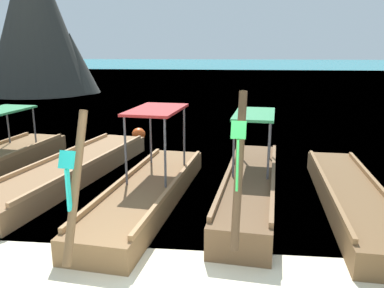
% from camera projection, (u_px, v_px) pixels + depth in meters
% --- Properties ---
extents(sea_water, '(120.00, 120.00, 0.00)m').
position_uv_depth(sea_water, '(227.00, 69.00, 64.53)').
color(sea_water, teal).
rests_on(sea_water, ground).
extents(longtail_boat_violet_ribbon, '(2.46, 6.87, 2.63)m').
position_uv_depth(longtail_boat_violet_ribbon, '(71.00, 170.00, 10.05)').
color(longtail_boat_violet_ribbon, olive).
rests_on(longtail_boat_violet_ribbon, ground).
extents(longtail_boat_turquoise_ribbon, '(1.90, 6.29, 2.50)m').
position_uv_depth(longtail_boat_turquoise_ribbon, '(148.00, 190.00, 8.49)').
color(longtail_boat_turquoise_ribbon, brown).
rests_on(longtail_boat_turquoise_ribbon, ground).
extents(longtail_boat_green_ribbon, '(1.68, 6.22, 2.74)m').
position_uv_depth(longtail_boat_green_ribbon, '(250.00, 185.00, 8.64)').
color(longtail_boat_green_ribbon, brown).
rests_on(longtail_boat_green_ribbon, ground).
extents(longtail_boat_blue_ribbon, '(1.50, 6.09, 2.66)m').
position_uv_depth(longtail_boat_blue_ribbon, '(351.00, 197.00, 8.21)').
color(longtail_boat_blue_ribbon, brown).
rests_on(longtail_boat_blue_ribbon, ground).
extents(karst_rock, '(7.96, 7.45, 11.35)m').
position_uv_depth(karst_rock, '(39.00, 20.00, 28.21)').
color(karst_rock, '#383833').
rests_on(karst_rock, ground).
extents(mooring_buoy_near, '(0.50, 0.50, 0.50)m').
position_uv_depth(mooring_buoy_near, '(139.00, 135.00, 14.21)').
color(mooring_buoy_near, '#EA5119').
rests_on(mooring_buoy_near, sea_water).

